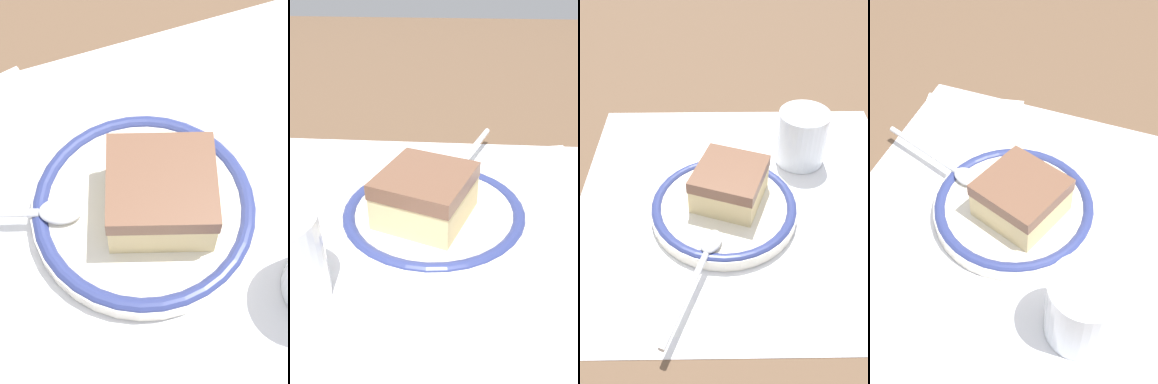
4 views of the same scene
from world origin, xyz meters
TOP-DOWN VIEW (x-y plane):
  - ground_plane at (0.00, 0.00)m, footprint 2.40×2.40m
  - placemat at (0.00, 0.00)m, footprint 0.41×0.41m
  - plate at (0.02, 0.02)m, footprint 0.18×0.18m
  - cake_slice at (0.02, 0.01)m, footprint 0.10×0.10m
  - spoon at (0.05, 0.11)m, footprint 0.06×0.14m
  - napkin at (0.13, 0.13)m, footprint 0.16×0.16m

SIDE VIEW (x-z plane):
  - ground_plane at x=0.00m, z-range 0.00..0.00m
  - placemat at x=0.00m, z-range 0.00..0.00m
  - napkin at x=0.13m, z-range 0.00..0.00m
  - plate at x=0.02m, z-range 0.00..0.02m
  - spoon at x=0.05m, z-range 0.02..0.03m
  - cake_slice at x=0.02m, z-range 0.02..0.06m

